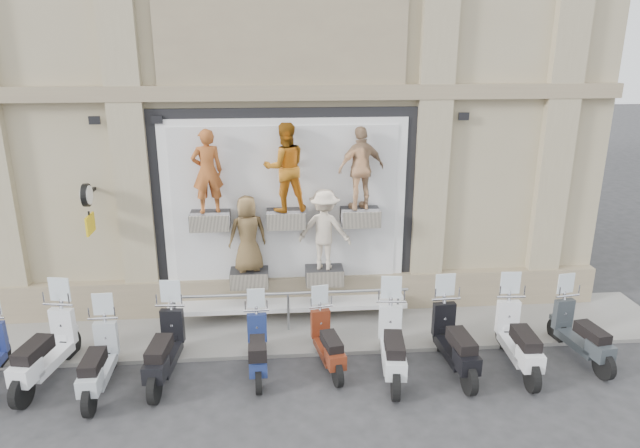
# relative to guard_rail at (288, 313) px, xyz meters

# --- Properties ---
(ground) EXTENTS (90.00, 90.00, 0.00)m
(ground) POSITION_rel_guard_rail_xyz_m (0.00, -2.00, -0.47)
(ground) COLOR #2B2B2E
(ground) RESTS_ON ground
(sidewalk) EXTENTS (16.00, 2.20, 0.08)m
(sidewalk) POSITION_rel_guard_rail_xyz_m (0.00, 0.10, -0.43)
(sidewalk) COLOR gray
(sidewalk) RESTS_ON ground
(building) EXTENTS (14.00, 8.60, 12.00)m
(building) POSITION_rel_guard_rail_xyz_m (0.00, 5.00, 5.54)
(building) COLOR tan
(building) RESTS_ON ground
(shop_vitrine) EXTENTS (5.60, 0.91, 4.30)m
(shop_vitrine) POSITION_rel_guard_rail_xyz_m (0.09, 0.74, 1.97)
(shop_vitrine) COLOR black
(shop_vitrine) RESTS_ON ground
(guard_rail) EXTENTS (5.06, 0.10, 0.93)m
(guard_rail) POSITION_rel_guard_rail_xyz_m (0.00, 0.00, 0.00)
(guard_rail) COLOR #9EA0A5
(guard_rail) RESTS_ON ground
(clock_sign_bracket) EXTENTS (0.10, 0.80, 1.02)m
(clock_sign_bracket) POSITION_rel_guard_rail_xyz_m (-3.90, 0.47, 2.34)
(clock_sign_bracket) COLOR black
(clock_sign_bracket) RESTS_ON ground
(scooter_b) EXTENTS (1.01, 2.19, 1.71)m
(scooter_b) POSITION_rel_guard_rail_xyz_m (-4.34, -1.42, 0.39)
(scooter_b) COLOR silver
(scooter_b) RESTS_ON ground
(scooter_c) EXTENTS (0.59, 1.93, 1.57)m
(scooter_c) POSITION_rel_guard_rail_xyz_m (-3.32, -1.80, 0.32)
(scooter_c) COLOR #A4ABB1
(scooter_c) RESTS_ON ground
(scooter_d) EXTENTS (0.77, 2.06, 1.64)m
(scooter_d) POSITION_rel_guard_rail_xyz_m (-2.25, -1.50, 0.35)
(scooter_d) COLOR black
(scooter_d) RESTS_ON ground
(scooter_e) EXTENTS (0.57, 1.77, 1.43)m
(scooter_e) POSITION_rel_guard_rail_xyz_m (-0.60, -1.46, 0.25)
(scooter_e) COLOR navy
(scooter_e) RESTS_ON ground
(scooter_f) EXTENTS (0.81, 1.80, 1.41)m
(scooter_f) POSITION_rel_guard_rail_xyz_m (0.69, -1.37, 0.24)
(scooter_f) COLOR #612210
(scooter_f) RESTS_ON ground
(scooter_g) EXTENTS (0.84, 2.11, 1.67)m
(scooter_g) POSITION_rel_guard_rail_xyz_m (1.83, -1.73, 0.37)
(scooter_g) COLOR silver
(scooter_g) RESTS_ON ground
(scooter_h) EXTENTS (0.71, 2.07, 1.65)m
(scooter_h) POSITION_rel_guard_rail_xyz_m (2.99, -1.68, 0.36)
(scooter_h) COLOR black
(scooter_h) RESTS_ON ground
(scooter_i) EXTENTS (0.70, 2.07, 1.66)m
(scooter_i) POSITION_rel_guard_rail_xyz_m (4.19, -1.69, 0.36)
(scooter_i) COLOR silver
(scooter_i) RESTS_ON ground
(scooter_j) EXTENTS (0.83, 1.94, 1.52)m
(scooter_j) POSITION_rel_guard_rail_xyz_m (5.50, -1.50, 0.30)
(scooter_j) COLOR #2B3034
(scooter_j) RESTS_ON ground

